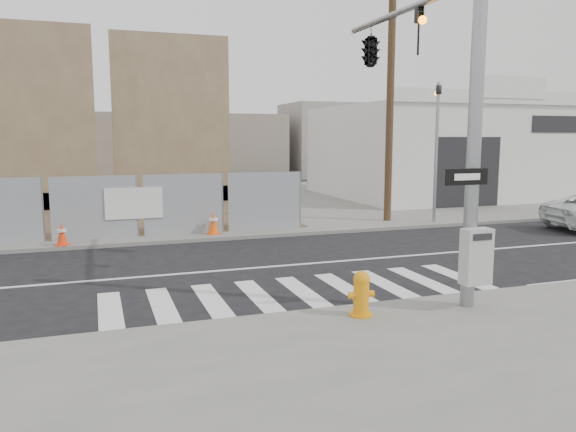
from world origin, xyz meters
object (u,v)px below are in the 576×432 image
object	(u,v)px
signal_pole	(400,73)
auto_shop	(442,151)
fire_hydrant	(361,294)
traffic_cone_c	(62,234)
traffic_cone_d	(213,223)

from	to	relation	value
signal_pole	auto_shop	bearing A→B (deg)	52.54
fire_hydrant	traffic_cone_c	world-z (taller)	fire_hydrant
fire_hydrant	traffic_cone_c	size ratio (longest dim) A/B	1.19
traffic_cone_c	fire_hydrant	bearing A→B (deg)	-58.45
signal_pole	auto_shop	distance (m)	19.04
signal_pole	traffic_cone_d	bearing A→B (deg)	114.02
auto_shop	traffic_cone_c	bearing A→B (deg)	-155.46
fire_hydrant	traffic_cone_c	xyz separation A→B (m)	(-5.46, 8.90, -0.07)
auto_shop	fire_hydrant	size ratio (longest dim) A/B	14.53
signal_pole	traffic_cone_d	world-z (taller)	signal_pole
signal_pole	fire_hydrant	bearing A→B (deg)	-129.79
signal_pole	auto_shop	xyz separation A→B (m)	(11.50, 15.01, -2.25)
auto_shop	traffic_cone_d	world-z (taller)	auto_shop
auto_shop	traffic_cone_c	xyz separation A→B (m)	(-19.16, -8.75, -2.08)
auto_shop	traffic_cone_c	size ratio (longest dim) A/B	17.23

